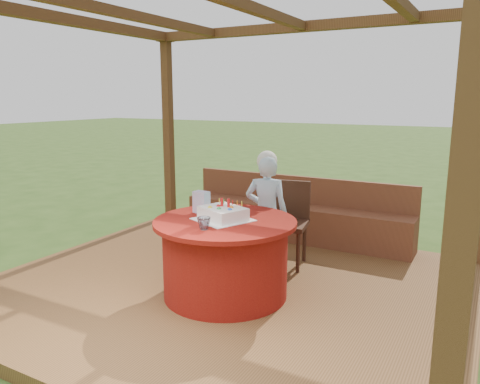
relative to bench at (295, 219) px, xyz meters
The scene contains 10 objects.
ground 1.76m from the bench, 90.00° to the right, with size 60.00×60.00×0.00m, color #2E4D19.
deck 1.75m from the bench, 90.00° to the right, with size 4.50×4.00×0.12m, color brown.
pergola 2.65m from the bench, 90.00° to the right, with size 4.50×4.00×2.72m.
bench is the anchor object (origin of this frame).
table 1.97m from the bench, 86.51° to the right, with size 1.30×1.30×0.72m.
chair 0.96m from the bench, 73.35° to the right, with size 0.54×0.54×0.91m.
elderly_woman 1.24m from the bench, 82.61° to the right, with size 0.51×0.41×1.27m.
birthday_cake 2.04m from the bench, 87.04° to the right, with size 0.58×0.58×0.19m.
gift_bag 1.94m from the bench, 96.70° to the right, with size 0.15×0.09×0.21m, color #EF9ACA.
drinking_glass 2.38m from the bench, 86.93° to the right, with size 0.11×0.11×0.11m, color silver.
Camera 1 is at (2.22, -3.76, 1.93)m, focal length 35.00 mm.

